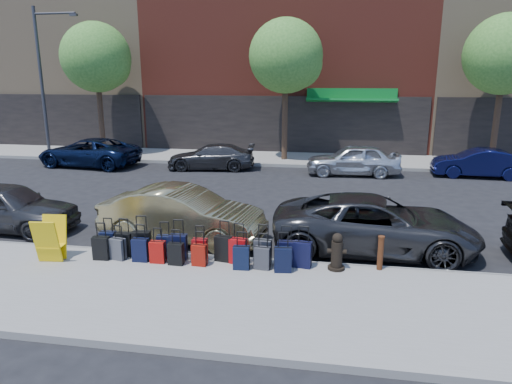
% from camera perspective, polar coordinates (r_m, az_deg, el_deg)
% --- Properties ---
extents(ground, '(120.00, 120.00, 0.00)m').
position_cam_1_polar(ground, '(15.81, -1.96, -2.32)').
color(ground, black).
rests_on(ground, ground).
extents(sidewalk_near, '(60.00, 4.00, 0.15)m').
position_cam_1_polar(sidewalk_near, '(9.93, -9.60, -12.50)').
color(sidewalk_near, gray).
rests_on(sidewalk_near, ground).
extents(sidewalk_far, '(60.00, 4.00, 0.15)m').
position_cam_1_polar(sidewalk_far, '(25.42, 2.53, 4.21)').
color(sidewalk_far, gray).
rests_on(sidewalk_far, ground).
extents(curb_near, '(60.00, 0.08, 0.15)m').
position_cam_1_polar(curb_near, '(11.68, -6.37, -8.16)').
color(curb_near, gray).
rests_on(curb_near, ground).
extents(curb_far, '(60.00, 0.08, 0.15)m').
position_cam_1_polar(curb_far, '(23.45, 1.92, 3.37)').
color(curb_far, gray).
rests_on(curb_far, ground).
extents(building_left, '(15.00, 12.12, 16.00)m').
position_cam_1_polar(building_left, '(38.11, -21.66, 18.56)').
color(building_left, '#937A5A').
rests_on(building_left, ground).
extents(tree_left, '(3.80, 3.80, 7.27)m').
position_cam_1_polar(tree_left, '(27.56, -19.07, 15.40)').
color(tree_left, black).
rests_on(tree_left, sidewalk_far).
extents(tree_center, '(3.80, 3.80, 7.27)m').
position_cam_1_polar(tree_center, '(24.48, 4.08, 16.35)').
color(tree_center, black).
rests_on(tree_center, sidewalk_far).
extents(tree_right, '(3.80, 3.80, 7.27)m').
position_cam_1_polar(tree_right, '(25.67, 28.95, 14.58)').
color(tree_right, black).
rests_on(tree_right, sidewalk_far).
extents(streetlight, '(2.59, 0.18, 8.00)m').
position_cam_1_polar(streetlight, '(28.46, -24.99, 13.30)').
color(streetlight, '#333338').
rests_on(streetlight, sidewalk_far).
extents(suitcase_front_0, '(0.39, 0.22, 0.94)m').
position_cam_1_polar(suitcase_front_0, '(12.13, -17.99, -6.05)').
color(suitcase_front_0, black).
rests_on(suitcase_front_0, sidewalk_near).
extents(suitcase_front_1, '(0.41, 0.24, 0.95)m').
position_cam_1_polar(suitcase_front_1, '(11.91, -16.16, -6.27)').
color(suitcase_front_1, black).
rests_on(suitcase_front_1, sidewalk_near).
extents(suitcase_front_2, '(0.46, 0.30, 1.04)m').
position_cam_1_polar(suitcase_front_2, '(11.73, -14.08, -6.30)').
color(suitcase_front_2, black).
rests_on(suitcase_front_2, sidewalk_near).
extents(suitcase_front_3, '(0.40, 0.26, 0.90)m').
position_cam_1_polar(suitcase_front_3, '(11.57, -11.33, -6.67)').
color(suitcase_front_3, black).
rests_on(suitcase_front_3, sidewalk_near).
extents(suitcase_front_4, '(0.43, 0.26, 1.00)m').
position_cam_1_polar(suitcase_front_4, '(11.39, -9.66, -6.76)').
color(suitcase_front_4, black).
rests_on(suitcase_front_4, sidewalk_near).
extents(suitcase_front_5, '(0.37, 0.21, 0.87)m').
position_cam_1_polar(suitcase_front_5, '(11.26, -7.03, -7.14)').
color(suitcase_front_5, maroon).
rests_on(suitcase_front_5, sidewalk_near).
extents(suitcase_front_6, '(0.45, 0.29, 1.01)m').
position_cam_1_polar(suitcase_front_6, '(11.15, -4.05, -7.05)').
color(suitcase_front_6, black).
rests_on(suitcase_front_6, sidewalk_near).
extents(suitcase_front_7, '(0.43, 0.27, 0.99)m').
position_cam_1_polar(suitcase_front_7, '(11.00, -2.25, -7.35)').
color(suitcase_front_7, '#B20B0F').
rests_on(suitcase_front_7, sidewalk_near).
extents(suitcase_front_8, '(0.42, 0.25, 0.98)m').
position_cam_1_polar(suitcase_front_8, '(10.93, 0.84, -7.51)').
color(suitcase_front_8, '#343439').
rests_on(suitcase_front_8, sidewalk_near).
extents(suitcase_front_9, '(0.41, 0.23, 0.97)m').
position_cam_1_polar(suitcase_front_9, '(10.88, 3.75, -7.66)').
color(suitcase_front_9, black).
rests_on(suitcase_front_9, sidewalk_near).
extents(suitcase_front_10, '(0.44, 0.28, 0.99)m').
position_cam_1_polar(suitcase_front_10, '(10.83, 5.84, -7.77)').
color(suitcase_front_10, black).
rests_on(suitcase_front_10, sidewalk_near).
extents(suitcase_back_0, '(0.40, 0.25, 0.92)m').
position_cam_1_polar(suitcase_back_0, '(11.84, -18.77, -6.64)').
color(suitcase_back_0, black).
rests_on(suitcase_back_0, sidewalk_near).
extents(suitcase_back_1, '(0.40, 0.28, 0.86)m').
position_cam_1_polar(suitcase_back_1, '(11.72, -16.88, -6.81)').
color(suitcase_back_1, '#3F3F44').
rests_on(suitcase_back_1, sidewalk_near).
extents(suitcase_back_2, '(0.39, 0.23, 0.92)m').
position_cam_1_polar(suitcase_back_2, '(11.46, -14.24, -7.02)').
color(suitcase_back_2, black).
rests_on(suitcase_back_2, sidewalk_near).
extents(suitcase_back_3, '(0.37, 0.22, 0.86)m').
position_cam_1_polar(suitcase_back_3, '(11.29, -12.20, -7.33)').
color(suitcase_back_3, '#A10E0A').
rests_on(suitcase_back_3, sidewalk_near).
extents(suitcase_back_4, '(0.36, 0.22, 0.86)m').
position_cam_1_polar(suitcase_back_4, '(11.09, -9.97, -7.61)').
color(suitcase_back_4, black).
rests_on(suitcase_back_4, sidewalk_near).
extents(suitcase_back_5, '(0.36, 0.22, 0.83)m').
position_cam_1_polar(suitcase_back_5, '(10.97, -7.09, -7.81)').
color(suitcase_back_5, maroon).
rests_on(suitcase_back_5, sidewalk_near).
extents(suitcase_back_7, '(0.39, 0.24, 0.89)m').
position_cam_1_polar(suitcase_back_7, '(10.69, -1.84, -8.19)').
color(suitcase_back_7, black).
rests_on(suitcase_back_7, sidewalk_near).
extents(suitcase_back_8, '(0.38, 0.24, 0.86)m').
position_cam_1_polar(suitcase_back_8, '(10.69, 0.80, -8.25)').
color(suitcase_back_8, '#343438').
rests_on(suitcase_back_8, sidewalk_near).
extents(suitcase_back_9, '(0.42, 0.28, 0.93)m').
position_cam_1_polar(suitcase_back_9, '(10.56, 3.38, -8.42)').
color(suitcase_back_9, black).
rests_on(suitcase_back_9, sidewalk_near).
extents(fire_hydrant, '(0.44, 0.40, 0.88)m').
position_cam_1_polar(fire_hydrant, '(10.78, 10.07, -7.49)').
color(fire_hydrant, black).
rests_on(fire_hydrant, sidewalk_near).
extents(bollard, '(0.15, 0.15, 0.81)m').
position_cam_1_polar(bollard, '(10.98, 15.30, -7.30)').
color(bollard, '#38190C').
rests_on(bollard, sidewalk_near).
extents(display_rack, '(0.66, 0.72, 1.07)m').
position_cam_1_polar(display_rack, '(12.13, -24.29, -5.46)').
color(display_rack, yellow).
rests_on(display_rack, sidewalk_near).
extents(car_near_0, '(4.35, 1.95, 1.45)m').
position_cam_1_polar(car_near_0, '(15.56, -28.71, -1.61)').
color(car_near_0, '#373739').
rests_on(car_near_0, ground).
extents(car_near_1, '(4.75, 2.12, 1.51)m').
position_cam_1_polar(car_near_1, '(12.92, -9.19, -2.82)').
color(car_near_1, '#93865A').
rests_on(car_near_1, ground).
extents(car_near_2, '(5.35, 2.55, 1.47)m').
position_cam_1_polar(car_near_2, '(12.41, 14.64, -3.92)').
color(car_near_2, '#303032').
rests_on(car_near_2, ground).
extents(car_far_0, '(5.43, 2.96, 1.44)m').
position_cam_1_polar(car_far_0, '(24.99, -20.15, 4.68)').
color(car_far_0, '#0B1532').
rests_on(car_far_0, ground).
extents(car_far_1, '(4.49, 2.26, 1.25)m').
position_cam_1_polar(car_far_1, '(22.82, -5.63, 4.40)').
color(car_far_1, '#353537').
rests_on(car_far_1, ground).
extents(car_far_2, '(4.38, 1.94, 1.47)m').
position_cam_1_polar(car_far_2, '(21.80, 12.05, 3.98)').
color(car_far_2, silver).
rests_on(car_far_2, ground).
extents(car_far_3, '(4.05, 1.60, 1.31)m').
position_cam_1_polar(car_far_3, '(23.23, 26.02, 3.27)').
color(car_far_3, '#0D103B').
rests_on(car_far_3, ground).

